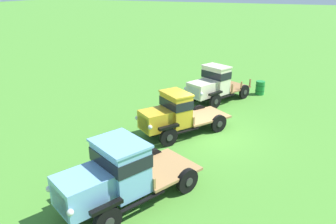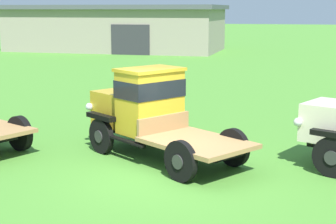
{
  "view_description": "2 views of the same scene",
  "coord_description": "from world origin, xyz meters",
  "px_view_note": "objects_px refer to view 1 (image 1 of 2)",
  "views": [
    {
      "loc": [
        -14.14,
        -4.13,
        6.91
      ],
      "look_at": [
        -0.39,
        2.08,
        1.0
      ],
      "focal_mm": 35.0,
      "sensor_mm": 36.0,
      "label": 1
    },
    {
      "loc": [
        2.87,
        -10.4,
        3.58
      ],
      "look_at": [
        -0.39,
        2.08,
        1.0
      ],
      "focal_mm": 55.0,
      "sensor_mm": 36.0,
      "label": 2
    }
  ],
  "objects_px": {
    "vintage_truck_foreground_near": "(116,174)",
    "oil_drum_beside_row": "(260,88)",
    "vintage_truck_midrow_center": "(214,84)",
    "vintage_truck_second_in_line": "(175,114)"
  },
  "relations": [
    {
      "from": "vintage_truck_midrow_center",
      "to": "oil_drum_beside_row",
      "type": "xyz_separation_m",
      "value": [
        2.73,
        -2.42,
        -0.71
      ]
    },
    {
      "from": "vintage_truck_second_in_line",
      "to": "vintage_truck_foreground_near",
      "type": "bearing_deg",
      "value": -175.81
    },
    {
      "from": "vintage_truck_foreground_near",
      "to": "vintage_truck_midrow_center",
      "type": "height_order",
      "value": "vintage_truck_foreground_near"
    },
    {
      "from": "vintage_truck_second_in_line",
      "to": "oil_drum_beside_row",
      "type": "bearing_deg",
      "value": -18.16
    },
    {
      "from": "vintage_truck_foreground_near",
      "to": "oil_drum_beside_row",
      "type": "height_order",
      "value": "vintage_truck_foreground_near"
    },
    {
      "from": "vintage_truck_foreground_near",
      "to": "vintage_truck_midrow_center",
      "type": "distance_m",
      "value": 11.26
    },
    {
      "from": "vintage_truck_second_in_line",
      "to": "vintage_truck_midrow_center",
      "type": "distance_m",
      "value": 5.49
    },
    {
      "from": "oil_drum_beside_row",
      "to": "vintage_truck_second_in_line",
      "type": "bearing_deg",
      "value": 161.84
    },
    {
      "from": "vintage_truck_foreground_near",
      "to": "oil_drum_beside_row",
      "type": "xyz_separation_m",
      "value": [
        13.98,
        -2.27,
        -0.75
      ]
    },
    {
      "from": "vintage_truck_foreground_near",
      "to": "oil_drum_beside_row",
      "type": "distance_m",
      "value": 14.19
    }
  ]
}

